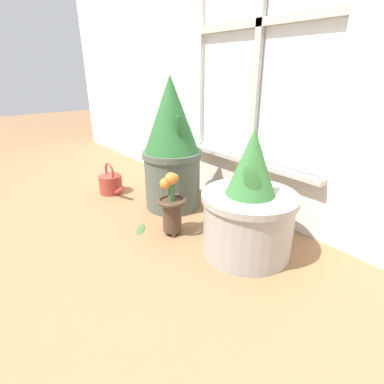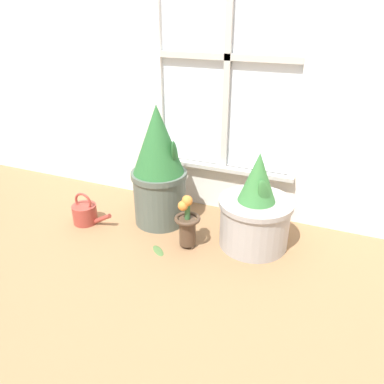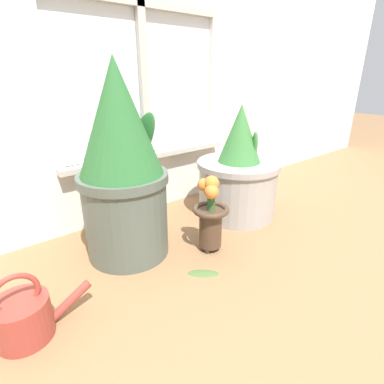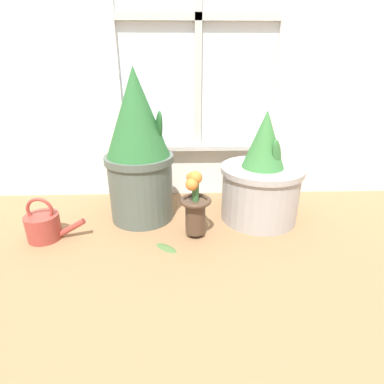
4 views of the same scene
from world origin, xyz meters
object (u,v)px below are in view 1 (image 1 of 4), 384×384
object	(u,v)px
flower_vase	(172,205)
watering_can	(111,183)
potted_plant_right	(249,209)
potted_plant_left	(172,147)

from	to	relation	value
flower_vase	watering_can	bearing A→B (deg)	-179.59
flower_vase	watering_can	world-z (taller)	flower_vase
potted_plant_right	watering_can	xyz separation A→B (m)	(-0.98, -0.16, -0.14)
potted_plant_right	watering_can	world-z (taller)	potted_plant_right
potted_plant_right	watering_can	distance (m)	1.01
flower_vase	potted_plant_right	bearing A→B (deg)	26.01
potted_plant_right	potted_plant_left	bearing A→B (deg)	177.14
watering_can	flower_vase	bearing A→B (deg)	0.41
flower_vase	potted_plant_left	bearing A→B (deg)	143.64
potted_plant_left	flower_vase	distance (m)	0.37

